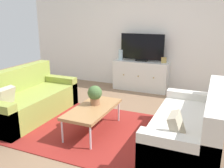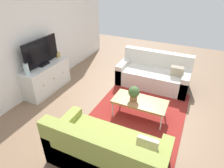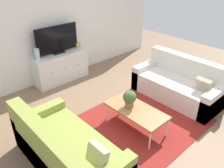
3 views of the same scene
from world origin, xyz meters
The scene contains 11 objects.
ground_plane centered at (0.00, 0.00, 0.00)m, with size 10.00×10.00×0.00m, color #84664C.
wall_back centered at (0.00, 2.55, 1.35)m, with size 6.40×0.12×2.70m, color white.
area_rug centered at (0.00, -0.15, 0.01)m, with size 2.50×1.90×0.01m, color maroon.
couch_left_side centered at (-1.44, -0.10, 0.29)m, with size 0.86×1.82×0.85m.
couch_right_side centered at (1.44, -0.10, 0.29)m, with size 0.86×1.82×0.85m.
coffee_table centered at (-0.04, -0.19, 0.37)m, with size 0.53×1.10×0.40m.
potted_plant centered at (-0.07, -0.05, 0.57)m, with size 0.23×0.23×0.31m.
tv_console centered at (-0.02, 2.27, 0.35)m, with size 1.31×0.47×0.70m.
flat_screen_tv centered at (-0.02, 2.29, 1.03)m, with size 1.04×0.16×0.64m.
glass_vase centered at (-0.55, 2.27, 0.83)m, with size 0.11×0.11×0.25m, color silver.
mantel_clock centered at (0.52, 2.27, 0.77)m, with size 0.11×0.07×0.13m, color tan.
Camera 3 is at (-2.54, -2.29, 2.69)m, focal length 37.08 mm.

